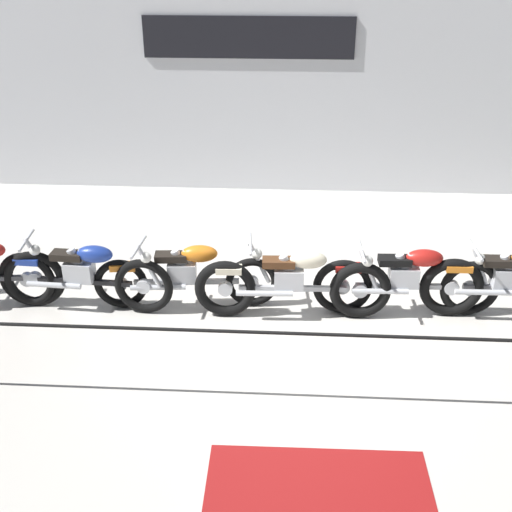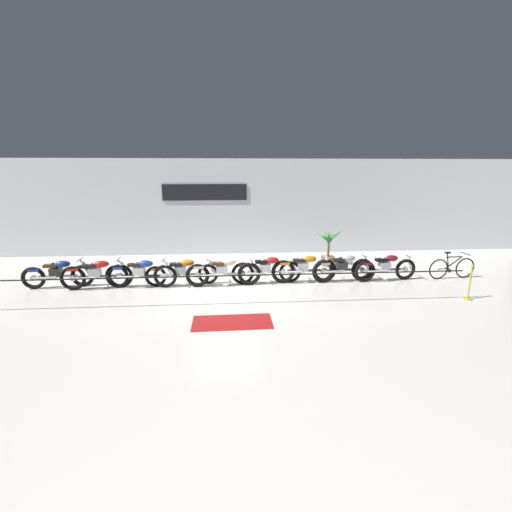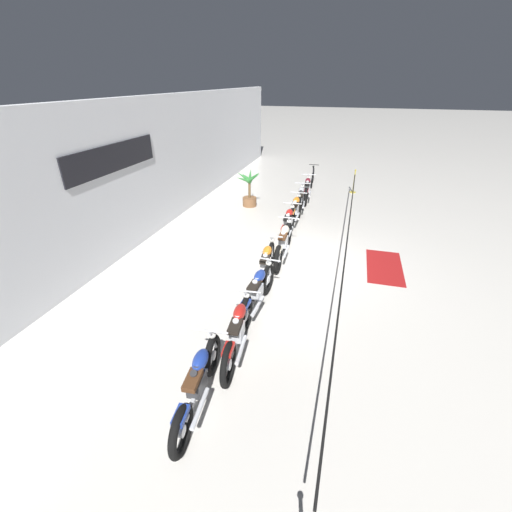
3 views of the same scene
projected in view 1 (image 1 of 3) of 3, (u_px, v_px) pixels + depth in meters
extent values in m
plane|color=silver|center=(295.00, 337.00, 7.74)|extent=(120.00, 120.00, 0.00)
cube|color=white|center=(299.00, 76.00, 11.37)|extent=(28.00, 0.25, 4.20)
cube|color=black|center=(248.00, 37.00, 10.98)|extent=(3.65, 0.04, 0.70)
torus|color=black|center=(35.00, 279.00, 8.24)|extent=(0.79, 0.19, 0.78)
cylinder|color=silver|center=(35.00, 279.00, 8.24)|extent=(0.19, 0.10, 0.19)
cylinder|color=silver|center=(39.00, 259.00, 8.12)|extent=(0.31, 0.08, 0.59)
cylinder|color=silver|center=(27.00, 240.00, 8.00)|extent=(0.10, 0.62, 0.04)
sphere|color=silver|center=(35.00, 250.00, 8.06)|extent=(0.14, 0.14, 0.14)
torus|color=black|center=(144.00, 286.00, 8.09)|extent=(0.76, 0.15, 0.76)
torus|color=black|center=(27.00, 279.00, 8.26)|extent=(0.76, 0.15, 0.76)
cylinder|color=silver|center=(144.00, 286.00, 8.09)|extent=(0.19, 0.09, 0.18)
cylinder|color=silver|center=(27.00, 279.00, 8.26)|extent=(0.19, 0.09, 0.18)
cylinder|color=silver|center=(149.00, 267.00, 7.96)|extent=(0.31, 0.07, 0.59)
cube|color=silver|center=(79.00, 271.00, 8.11)|extent=(0.37, 0.24, 0.26)
cylinder|color=silver|center=(81.00, 258.00, 8.02)|extent=(0.19, 0.12, 0.24)
cylinder|color=silver|center=(74.00, 257.00, 8.02)|extent=(0.19, 0.12, 0.24)
cylinder|color=silver|center=(54.00, 285.00, 8.08)|extent=(0.70, 0.11, 0.07)
cube|color=black|center=(85.00, 281.00, 8.17)|extent=(1.24, 0.13, 0.06)
ellipsoid|color=navy|center=(95.00, 254.00, 7.97)|extent=(0.47, 0.25, 0.22)
cube|color=black|center=(67.00, 255.00, 8.02)|extent=(0.41, 0.22, 0.09)
cube|color=navy|center=(27.00, 260.00, 8.13)|extent=(0.33, 0.18, 0.08)
cylinder|color=silver|center=(139.00, 247.00, 7.85)|extent=(0.07, 0.62, 0.04)
sphere|color=silver|center=(146.00, 258.00, 7.90)|extent=(0.14, 0.14, 0.14)
torus|color=black|center=(252.00, 282.00, 8.26)|extent=(0.70, 0.16, 0.69)
torus|color=black|center=(121.00, 284.00, 8.22)|extent=(0.70, 0.16, 0.69)
cylinder|color=silver|center=(252.00, 282.00, 8.26)|extent=(0.17, 0.09, 0.17)
cylinder|color=silver|center=(121.00, 284.00, 8.22)|extent=(0.17, 0.09, 0.17)
cylinder|color=silver|center=(259.00, 263.00, 8.13)|extent=(0.31, 0.08, 0.59)
cube|color=silver|center=(182.00, 272.00, 8.17)|extent=(0.38, 0.25, 0.26)
cylinder|color=silver|center=(185.00, 258.00, 8.08)|extent=(0.19, 0.12, 0.24)
cylinder|color=silver|center=(178.00, 258.00, 8.08)|extent=(0.19, 0.12, 0.24)
cylinder|color=silver|center=(158.00, 287.00, 8.10)|extent=(0.70, 0.13, 0.07)
cube|color=#ADAFB5|center=(187.00, 282.00, 8.23)|extent=(1.35, 0.17, 0.06)
ellipsoid|color=orange|center=(199.00, 254.00, 8.06)|extent=(0.48, 0.26, 0.22)
cube|color=black|center=(171.00, 257.00, 8.07)|extent=(0.42, 0.23, 0.09)
cube|color=orange|center=(123.00, 266.00, 8.11)|extent=(0.33, 0.19, 0.08)
cylinder|color=silver|center=(250.00, 244.00, 8.01)|extent=(0.09, 0.62, 0.04)
sphere|color=silver|center=(257.00, 254.00, 8.08)|extent=(0.14, 0.14, 0.14)
torus|color=black|center=(360.00, 290.00, 7.99)|extent=(0.78, 0.16, 0.77)
torus|color=black|center=(225.00, 289.00, 8.02)|extent=(0.78, 0.16, 0.77)
cylinder|color=silver|center=(360.00, 290.00, 7.99)|extent=(0.18, 0.09, 0.18)
cylinder|color=silver|center=(225.00, 289.00, 8.02)|extent=(0.18, 0.09, 0.18)
cylinder|color=silver|center=(369.00, 270.00, 7.86)|extent=(0.31, 0.07, 0.59)
cube|color=silver|center=(289.00, 278.00, 7.93)|extent=(0.37, 0.23, 0.26)
cylinder|color=silver|center=(293.00, 264.00, 7.84)|extent=(0.18, 0.12, 0.24)
cylinder|color=silver|center=(286.00, 264.00, 7.84)|extent=(0.18, 0.12, 0.24)
cylinder|color=silver|center=(264.00, 293.00, 7.88)|extent=(0.70, 0.09, 0.07)
cube|color=#ADAFB5|center=(293.00, 288.00, 7.99)|extent=(1.35, 0.11, 0.06)
ellipsoid|color=beige|center=(308.00, 260.00, 7.81)|extent=(0.47, 0.24, 0.22)
cube|color=#4C2D19|center=(279.00, 262.00, 7.84)|extent=(0.41, 0.21, 0.09)
cube|color=beige|center=(229.00, 270.00, 7.90)|extent=(0.33, 0.17, 0.08)
cylinder|color=silver|center=(362.00, 251.00, 7.74)|extent=(0.06, 0.62, 0.04)
sphere|color=silver|center=(368.00, 261.00, 7.80)|extent=(0.14, 0.14, 0.14)
torus|color=black|center=(470.00, 288.00, 8.05)|extent=(0.76, 0.13, 0.75)
torus|color=black|center=(343.00, 287.00, 8.09)|extent=(0.76, 0.13, 0.75)
cylinder|color=silver|center=(470.00, 288.00, 8.05)|extent=(0.18, 0.09, 0.18)
cylinder|color=silver|center=(343.00, 287.00, 8.09)|extent=(0.18, 0.09, 0.18)
cylinder|color=silver|center=(481.00, 268.00, 7.92)|extent=(0.31, 0.07, 0.59)
cube|color=silver|center=(403.00, 276.00, 8.00)|extent=(0.37, 0.23, 0.26)
cylinder|color=silver|center=(409.00, 262.00, 7.91)|extent=(0.18, 0.12, 0.24)
cylinder|color=silver|center=(402.00, 262.00, 7.91)|extent=(0.18, 0.12, 0.24)
cylinder|color=silver|center=(380.00, 291.00, 7.95)|extent=(0.70, 0.09, 0.07)
cube|color=#ADAFB5|center=(406.00, 286.00, 8.06)|extent=(1.28, 0.10, 0.06)
ellipsoid|color=#B21E19|center=(424.00, 258.00, 7.88)|extent=(0.47, 0.24, 0.22)
cube|color=black|center=(395.00, 261.00, 7.90)|extent=(0.41, 0.21, 0.09)
cube|color=#B21E19|center=(348.00, 267.00, 7.96)|extent=(0.33, 0.17, 0.08)
cylinder|color=silver|center=(475.00, 249.00, 7.81)|extent=(0.06, 0.62, 0.04)
sphere|color=silver|center=(480.00, 259.00, 7.87)|extent=(0.14, 0.14, 0.14)
torus|color=black|center=(451.00, 287.00, 8.03)|extent=(0.80, 0.14, 0.80)
cylinder|color=silver|center=(451.00, 287.00, 8.03)|extent=(0.19, 0.08, 0.19)
cube|color=silver|center=(507.00, 277.00, 7.93)|extent=(0.36, 0.22, 0.26)
cylinder|color=silver|center=(506.00, 263.00, 7.84)|extent=(0.18, 0.11, 0.24)
cylinder|color=silver|center=(484.00, 292.00, 7.88)|extent=(0.70, 0.08, 0.07)
cube|color=#47474C|center=(509.00, 287.00, 7.99)|extent=(1.13, 0.07, 0.06)
cube|color=black|center=(499.00, 261.00, 7.83)|extent=(0.40, 0.20, 0.09)
cube|color=orange|center=(459.00, 267.00, 7.90)|extent=(0.32, 0.16, 0.08)
cylinder|color=black|center=(300.00, 334.00, 6.24)|extent=(13.70, 0.04, 0.04)
cube|color=maroon|center=(319.00, 487.00, 5.65)|extent=(2.01, 0.97, 0.01)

